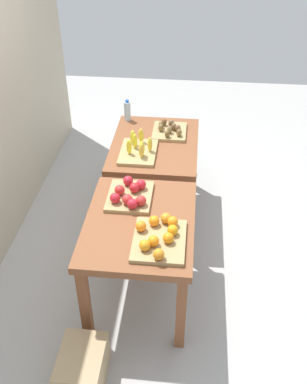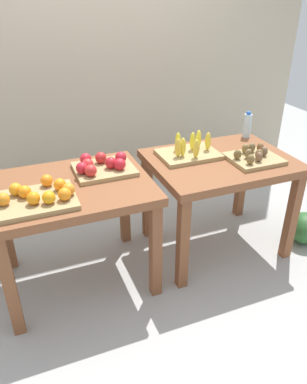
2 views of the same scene
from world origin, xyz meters
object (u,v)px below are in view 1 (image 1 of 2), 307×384
at_px(apple_bin, 130,195).
at_px(kiwi_bin, 169,130).
at_px(cardboard_produce_box, 82,367).
at_px(display_table_left, 140,232).
at_px(watermelon_pile, 181,154).
at_px(banana_crate, 138,149).
at_px(orange_bin, 159,237).
at_px(water_bottle, 127,111).
at_px(display_table_right, 155,154).

distance_m(apple_bin, kiwi_bin, 1.10).
bearing_deg(kiwi_bin, cardboard_produce_box, 168.74).
xyz_separation_m(display_table_left, watermelon_pile, (2.02, -0.22, -0.54)).
bearing_deg(kiwi_bin, banana_crate, 147.91).
relative_size(apple_bin, kiwi_bin, 1.15).
height_order(orange_bin, banana_crate, banana_crate).
distance_m(watermelon_pile, cardboard_produce_box, 2.88).
height_order(display_table_left, watermelon_pile, display_table_left).
distance_m(water_bottle, cardboard_produce_box, 2.47).
height_order(display_table_right, water_bottle, water_bottle).
bearing_deg(orange_bin, apple_bin, 30.73).
relative_size(banana_crate, watermelon_pile, 0.61).
xyz_separation_m(apple_bin, kiwi_bin, (1.07, -0.23, -0.01)).
height_order(water_bottle, watermelon_pile, water_bottle).
bearing_deg(banana_crate, display_table_right, -32.24).
distance_m(orange_bin, banana_crate, 1.16).
xyz_separation_m(watermelon_pile, cardboard_produce_box, (-2.83, 0.52, 0.01)).
xyz_separation_m(display_table_right, kiwi_bin, (0.20, -0.12, 0.15)).
bearing_deg(orange_bin, cardboard_produce_box, 142.51).
distance_m(kiwi_bin, water_bottle, 0.50).
relative_size(display_table_left, orange_bin, 2.26).
height_order(orange_bin, water_bottle, water_bottle).
height_order(apple_bin, kiwi_bin, apple_bin).
bearing_deg(display_table_left, banana_crate, 7.89).
height_order(banana_crate, water_bottle, water_bottle).
bearing_deg(apple_bin, orange_bin, -149.27).
height_order(apple_bin, cardboard_produce_box, apple_bin).
bearing_deg(cardboard_produce_box, apple_bin, -10.42).
relative_size(display_table_right, watermelon_pile, 1.45).
xyz_separation_m(display_table_right, water_bottle, (0.43, 0.32, 0.22)).
distance_m(kiwi_bin, watermelon_pile, 0.99).
relative_size(orange_bin, watermelon_pile, 0.64).
relative_size(orange_bin, kiwi_bin, 1.28).
bearing_deg(display_table_right, apple_bin, 173.05).
xyz_separation_m(apple_bin, cardboard_produce_box, (-1.05, 0.19, -0.69)).
distance_m(display_table_left, cardboard_produce_box, 1.01).
xyz_separation_m(kiwi_bin, water_bottle, (0.24, 0.44, 0.07)).
bearing_deg(banana_crate, display_table_left, -172.11).
xyz_separation_m(apple_bin, water_bottle, (1.31, 0.21, 0.06)).
bearing_deg(apple_bin, kiwi_bin, -12.08).
height_order(display_table_right, orange_bin, orange_bin).
height_order(orange_bin, kiwi_bin, orange_bin).
relative_size(display_table_right, kiwi_bin, 2.89).
bearing_deg(watermelon_pile, display_table_right, 165.99).
xyz_separation_m(display_table_left, banana_crate, (0.92, 0.13, 0.16)).
xyz_separation_m(banana_crate, cardboard_produce_box, (-1.72, 0.17, -0.69)).
bearing_deg(display_table_right, water_bottle, 36.43).
height_order(banana_crate, cardboard_produce_box, banana_crate).
xyz_separation_m(display_table_left, water_bottle, (1.55, 0.32, 0.22)).
bearing_deg(banana_crate, kiwi_bin, -32.09).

